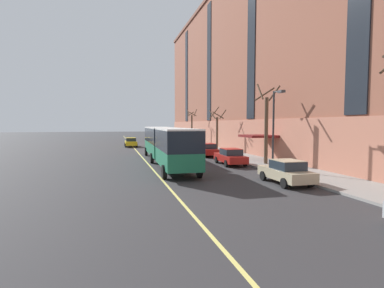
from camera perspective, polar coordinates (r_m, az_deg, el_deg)
The scene contains 16 objects.
ground_plane at distance 26.53m, azimuth -2.08°, elevation -4.55°, with size 260.00×260.00×0.00m, color #303033.
sidewalk at distance 32.17m, azimuth 11.58°, elevation -3.02°, with size 4.39×160.00×0.15m, color gray.
apartment_facade at distance 35.28m, azimuth 26.92°, elevation 18.82°, with size 15.20×110.00×26.50m.
city_bus at distance 29.18m, azimuth -5.05°, elevation 0.25°, with size 3.32×19.48×3.52m.
parked_car_champagne_1 at distance 54.57m, azimuth -3.23°, elevation 0.59°, with size 2.06×4.51×1.56m.
parked_car_champagne_2 at distance 20.36m, azimuth 17.48°, elevation -5.06°, with size 2.05×4.34×1.56m.
parked_car_red_3 at distance 28.61m, azimuth 7.32°, elevation -2.38°, with size 2.13×4.78×1.56m.
parked_car_red_4 at distance 35.89m, azimuth 2.93°, elevation -1.10°, with size 2.08×4.57×1.56m.
parked_car_black_5 at distance 45.44m, azimuth -0.77°, elevation -0.06°, with size 1.94×4.76×1.56m.
taxi_cab at distance 51.81m, azimuth -11.57°, elevation 0.35°, with size 2.01×4.68×1.56m.
street_tree_mid_block at distance 28.92m, azimuth 13.95°, elevation 3.66°, with size 1.99×2.01×7.51m.
street_tree_far_uptown at distance 41.39m, azimuth 4.78°, elevation 2.87°, with size 2.03×1.98×6.13m.
street_tree_far_downtown at distance 54.46m, azimuth -0.04°, elevation 3.37°, with size 1.68×1.69×6.40m.
street_lamp at distance 25.05m, azimuth 15.53°, elevation 4.22°, with size 0.36×1.48×6.37m.
fire_hydrant at distance 44.97m, azimuth 1.43°, elevation -0.47°, with size 0.42×0.24×0.72m.
lane_centerline at distance 29.05m, azimuth -8.30°, elevation -3.85°, with size 0.16×140.00×0.01m, color #E0D66B.
Camera 1 is at (-5.77, -25.61, 3.87)m, focal length 28.00 mm.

